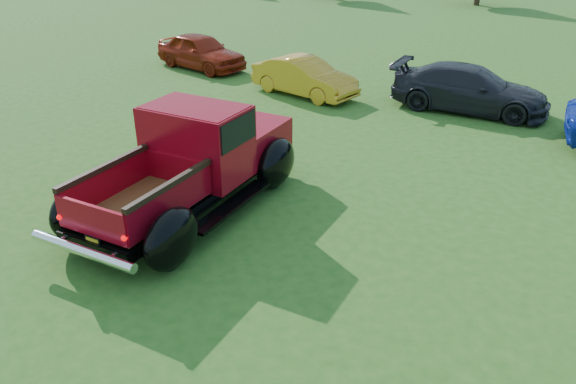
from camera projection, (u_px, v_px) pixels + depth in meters
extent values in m
plane|color=#254F16|center=(260.00, 240.00, 10.20)|extent=(120.00, 120.00, 0.00)
cylinder|color=black|center=(85.00, 218.00, 10.04)|extent=(0.28, 0.88, 0.88)
cylinder|color=black|center=(167.00, 244.00, 9.25)|extent=(0.28, 0.88, 0.88)
cylinder|color=black|center=(201.00, 152.00, 12.80)|extent=(0.28, 0.88, 0.88)
cylinder|color=black|center=(272.00, 167.00, 12.01)|extent=(0.28, 0.88, 0.88)
cube|color=black|center=(189.00, 187.00, 11.04)|extent=(1.62, 5.17, 0.22)
cube|color=maroon|center=(237.00, 136.00, 12.26)|extent=(1.89, 1.67, 0.68)
cube|color=silver|center=(257.00, 125.00, 12.93)|extent=(1.75, 0.10, 0.55)
cube|color=maroon|center=(197.00, 142.00, 10.98)|extent=(1.97, 1.29, 1.42)
cube|color=black|center=(196.00, 123.00, 10.80)|extent=(2.01, 1.18, 0.55)
cube|color=maroon|center=(195.00, 108.00, 10.67)|extent=(1.88, 1.18, 0.09)
cube|color=brown|center=(140.00, 207.00, 9.88)|extent=(1.52, 2.21, 0.05)
cube|color=maroon|center=(107.00, 184.00, 10.06)|extent=(0.09, 2.19, 0.57)
cube|color=maroon|center=(172.00, 202.00, 9.44)|extent=(0.09, 2.19, 0.57)
cube|color=maroon|center=(178.00, 170.00, 10.61)|extent=(1.48, 0.08, 0.57)
cube|color=maroon|center=(91.00, 220.00, 8.89)|extent=(1.48, 0.09, 0.57)
cube|color=black|center=(104.00, 167.00, 9.91)|extent=(0.14, 2.19, 0.10)
cube|color=black|center=(170.00, 184.00, 9.29)|extent=(0.14, 2.19, 0.10)
ellipsoid|color=black|center=(80.00, 210.00, 10.02)|extent=(0.52, 1.17, 0.96)
ellipsoid|color=black|center=(172.00, 239.00, 9.14)|extent=(0.52, 1.17, 0.96)
ellipsoid|color=black|center=(197.00, 146.00, 12.78)|extent=(0.52, 1.17, 0.96)
ellipsoid|color=black|center=(277.00, 163.00, 11.90)|extent=(0.52, 1.17, 0.96)
cube|color=black|center=(147.00, 183.00, 11.50)|extent=(0.39, 2.30, 0.07)
cube|color=black|center=(232.00, 206.00, 10.62)|extent=(0.39, 2.30, 0.07)
cylinder|color=silver|center=(82.00, 251.00, 8.86)|extent=(2.14, 0.21, 0.18)
cube|color=black|center=(93.00, 241.00, 9.02)|extent=(0.33, 0.02, 0.16)
cube|color=gold|center=(92.00, 241.00, 9.01)|extent=(0.26, 0.02, 0.11)
sphere|color=#CC0505|center=(60.00, 217.00, 9.21)|extent=(0.10, 0.10, 0.10)
sphere|color=#CC0505|center=(124.00, 238.00, 8.62)|extent=(0.10, 0.10, 0.10)
imported|color=maroon|center=(201.00, 51.00, 21.06)|extent=(4.02, 2.27, 1.29)
imported|color=orange|center=(304.00, 77.00, 18.00)|extent=(3.76, 1.94, 1.18)
imported|color=black|center=(470.00, 89.00, 16.56)|extent=(4.60, 1.96, 1.32)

